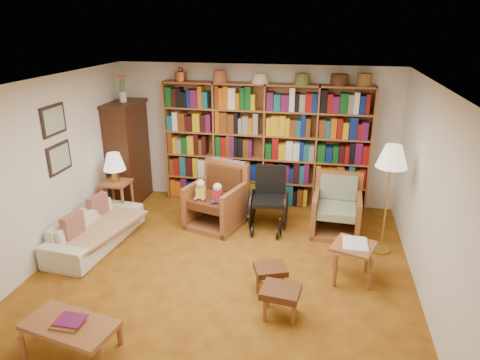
% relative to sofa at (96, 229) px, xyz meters
% --- Properties ---
extents(floor, '(5.00, 5.00, 0.00)m').
position_rel_sofa_xyz_m(floor, '(2.05, -0.29, -0.26)').
color(floor, '#985C17').
rests_on(floor, ground).
extents(ceiling, '(5.00, 5.00, 0.00)m').
position_rel_sofa_xyz_m(ceiling, '(2.05, -0.29, 2.24)').
color(ceiling, white).
rests_on(ceiling, wall_back).
extents(wall_back, '(5.00, 0.00, 5.00)m').
position_rel_sofa_xyz_m(wall_back, '(2.05, 2.21, 0.99)').
color(wall_back, silver).
rests_on(wall_back, floor).
extents(wall_front, '(5.00, 0.00, 5.00)m').
position_rel_sofa_xyz_m(wall_front, '(2.05, -2.79, 0.99)').
color(wall_front, silver).
rests_on(wall_front, floor).
extents(wall_left, '(0.00, 5.00, 5.00)m').
position_rel_sofa_xyz_m(wall_left, '(-0.45, -0.29, 0.99)').
color(wall_left, silver).
rests_on(wall_left, floor).
extents(wall_right, '(0.00, 5.00, 5.00)m').
position_rel_sofa_xyz_m(wall_right, '(4.55, -0.29, 0.99)').
color(wall_right, silver).
rests_on(wall_right, floor).
extents(bookshelf, '(3.60, 0.30, 2.42)m').
position_rel_sofa_xyz_m(bookshelf, '(2.25, 2.04, 0.92)').
color(bookshelf, brown).
rests_on(bookshelf, floor).
extents(curio_cabinet, '(0.50, 0.95, 2.40)m').
position_rel_sofa_xyz_m(curio_cabinet, '(-0.20, 1.71, 0.70)').
color(curio_cabinet, '#3D1E10').
rests_on(curio_cabinet, floor).
extents(framed_pictures, '(0.03, 0.52, 0.97)m').
position_rel_sofa_xyz_m(framed_pictures, '(-0.43, 0.01, 1.37)').
color(framed_pictures, black).
rests_on(framed_pictures, wall_left).
extents(sofa, '(1.80, 0.82, 0.51)m').
position_rel_sofa_xyz_m(sofa, '(0.00, 0.00, 0.00)').
color(sofa, beige).
rests_on(sofa, floor).
extents(sofa_throw, '(1.05, 1.59, 0.04)m').
position_rel_sofa_xyz_m(sofa_throw, '(0.05, 0.00, 0.04)').
color(sofa_throw, beige).
rests_on(sofa_throw, sofa).
extents(cushion_left, '(0.19, 0.39, 0.37)m').
position_rel_sofa_xyz_m(cushion_left, '(-0.13, 0.35, 0.19)').
color(cushion_left, maroon).
rests_on(cushion_left, sofa).
extents(cushion_right, '(0.17, 0.38, 0.37)m').
position_rel_sofa_xyz_m(cushion_right, '(-0.13, -0.35, 0.19)').
color(cushion_right, maroon).
rests_on(cushion_right, sofa).
extents(side_table_lamp, '(0.44, 0.44, 0.66)m').
position_rel_sofa_xyz_m(side_table_lamp, '(-0.10, 0.96, 0.23)').
color(side_table_lamp, brown).
rests_on(side_table_lamp, floor).
extents(table_lamp, '(0.37, 0.37, 0.50)m').
position_rel_sofa_xyz_m(table_lamp, '(-0.10, 0.96, 0.74)').
color(table_lamp, '#B78B3A').
rests_on(table_lamp, side_table_lamp).
extents(armchair_leather, '(1.04, 1.05, 1.03)m').
position_rel_sofa_xyz_m(armchair_leather, '(1.61, 1.10, 0.16)').
color(armchair_leather, brown).
rests_on(armchair_leather, floor).
extents(armchair_sage, '(0.78, 0.81, 0.93)m').
position_rel_sofa_xyz_m(armchair_sage, '(3.54, 1.20, 0.10)').
color(armchair_sage, brown).
rests_on(armchair_sage, floor).
extents(wheelchair, '(0.58, 0.81, 1.02)m').
position_rel_sofa_xyz_m(wheelchair, '(2.47, 1.12, 0.21)').
color(wheelchair, black).
rests_on(wheelchair, floor).
extents(floor_lamp, '(0.43, 0.43, 1.62)m').
position_rel_sofa_xyz_m(floor_lamp, '(4.20, 0.65, 1.14)').
color(floor_lamp, '#B78B3A').
rests_on(floor_lamp, floor).
extents(side_table_papers, '(0.63, 0.63, 0.54)m').
position_rel_sofa_xyz_m(side_table_papers, '(3.73, -0.19, 0.17)').
color(side_table_papers, brown).
rests_on(side_table_papers, floor).
extents(footstool_a, '(0.48, 0.45, 0.33)m').
position_rel_sofa_xyz_m(footstool_a, '(2.72, -0.62, 0.01)').
color(footstool_a, '#552D16').
rests_on(footstool_a, floor).
extents(footstool_b, '(0.47, 0.41, 0.36)m').
position_rel_sofa_xyz_m(footstool_b, '(2.90, -1.11, 0.04)').
color(footstool_b, '#552D16').
rests_on(footstool_b, floor).
extents(coffee_table, '(1.02, 0.65, 0.40)m').
position_rel_sofa_xyz_m(coffee_table, '(0.88, -2.10, 0.05)').
color(coffee_table, brown).
rests_on(coffee_table, floor).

